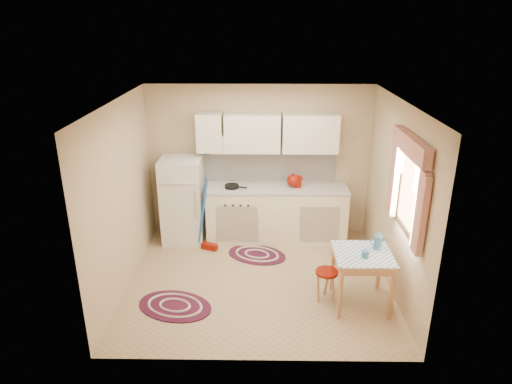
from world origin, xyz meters
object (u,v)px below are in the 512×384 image
(stool, at_px, (326,285))
(base_cabinets, at_px, (276,214))
(table, at_px, (361,279))
(fridge, at_px, (183,200))

(stool, bearing_deg, base_cabinets, 109.11)
(base_cabinets, height_order, table, base_cabinets)
(fridge, bearing_deg, base_cabinets, 1.89)
(fridge, xyz_separation_m, stool, (2.12, -1.69, -0.49))
(base_cabinets, bearing_deg, table, -60.76)
(fridge, relative_size, table, 1.94)
(fridge, bearing_deg, stool, -38.57)
(fridge, height_order, table, fridge)
(fridge, distance_m, stool, 2.75)
(table, bearing_deg, stool, 168.18)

